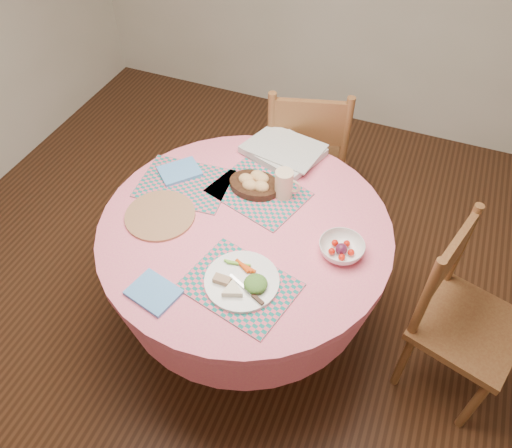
# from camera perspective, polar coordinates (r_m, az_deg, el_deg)

# --- Properties ---
(ground) EXTENTS (4.00, 4.00, 0.00)m
(ground) POSITION_cam_1_polar(r_m,az_deg,el_deg) (2.69, -1.01, -11.07)
(ground) COLOR #331C0F
(ground) RESTS_ON ground
(dining_table) EXTENTS (1.24, 1.24, 0.75)m
(dining_table) POSITION_cam_1_polar(r_m,az_deg,el_deg) (2.24, -1.19, -3.56)
(dining_table) COLOR pink
(dining_table) RESTS_ON ground
(chair_right) EXTENTS (0.51, 0.52, 0.92)m
(chair_right) POSITION_cam_1_polar(r_m,az_deg,el_deg) (2.31, 22.29, -9.63)
(chair_right) COLOR brown
(chair_right) RESTS_ON ground
(chair_back) EXTENTS (0.56, 0.54, 0.98)m
(chair_back) POSITION_cam_1_polar(r_m,az_deg,el_deg) (2.82, 5.70, 7.91)
(chair_back) COLOR brown
(chair_back) RESTS_ON ground
(placemat_front) EXTENTS (0.46, 0.39, 0.01)m
(placemat_front) POSITION_cam_1_polar(r_m,az_deg,el_deg) (1.89, -1.83, -7.06)
(placemat_front) COLOR #136D67
(placemat_front) RESTS_ON dining_table
(placemat_left) EXTENTS (0.43, 0.34, 0.01)m
(placemat_left) POSITION_cam_1_polar(r_m,az_deg,el_deg) (2.29, -8.17, 4.62)
(placemat_left) COLOR #136D67
(placemat_left) RESTS_ON dining_table
(placemat_back) EXTENTS (0.47, 0.40, 0.01)m
(placemat_back) POSITION_cam_1_polar(r_m,az_deg,el_deg) (2.23, 0.28, 3.62)
(placemat_back) COLOR #136D67
(placemat_back) RESTS_ON dining_table
(wicker_trivet) EXTENTS (0.30, 0.30, 0.01)m
(wicker_trivet) POSITION_cam_1_polar(r_m,az_deg,el_deg) (2.16, -10.90, 0.99)
(wicker_trivet) COLOR #956140
(wicker_trivet) RESTS_ON dining_table
(napkin_near) EXTENTS (0.21, 0.18, 0.01)m
(napkin_near) POSITION_cam_1_polar(r_m,az_deg,el_deg) (1.91, -11.62, -7.66)
(napkin_near) COLOR #5492D8
(napkin_near) RESTS_ON dining_table
(napkin_far) EXTENTS (0.22, 0.23, 0.01)m
(napkin_far) POSITION_cam_1_polar(r_m,az_deg,el_deg) (2.34, -8.72, 5.98)
(napkin_far) COLOR #5492D8
(napkin_far) RESTS_ON placemat_left
(dinner_plate) EXTENTS (0.29, 0.29, 0.05)m
(dinner_plate) POSITION_cam_1_polar(r_m,az_deg,el_deg) (1.88, -1.51, -6.54)
(dinner_plate) COLOR white
(dinner_plate) RESTS_ON placemat_front
(bread_bowl) EXTENTS (0.23, 0.23, 0.08)m
(bread_bowl) POSITION_cam_1_polar(r_m,az_deg,el_deg) (2.22, -0.14, 4.70)
(bread_bowl) COLOR black
(bread_bowl) RESTS_ON placemat_back
(latte_mug) EXTENTS (0.12, 0.08, 0.13)m
(latte_mug) POSITION_cam_1_polar(r_m,az_deg,el_deg) (2.17, 3.27, 4.59)
(latte_mug) COLOR beige
(latte_mug) RESTS_ON placemat_back
(fruit_bowl) EXTENTS (0.24, 0.24, 0.06)m
(fruit_bowl) POSITION_cam_1_polar(r_m,az_deg,el_deg) (2.00, 9.74, -2.80)
(fruit_bowl) COLOR white
(fruit_bowl) RESTS_ON dining_table
(newspaper_stack) EXTENTS (0.41, 0.37, 0.04)m
(newspaper_stack) POSITION_cam_1_polar(r_m,az_deg,el_deg) (2.42, 3.18, 8.42)
(newspaper_stack) COLOR silver
(newspaper_stack) RESTS_ON dining_table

